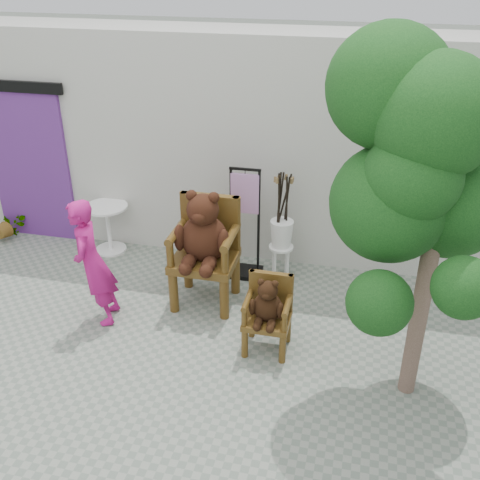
{
  "coord_description": "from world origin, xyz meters",
  "views": [
    {
      "loc": [
        1.66,
        -4.17,
        3.96
      ],
      "look_at": [
        0.38,
        1.34,
        0.95
      ],
      "focal_mm": 42.0,
      "sensor_mm": 36.0,
      "label": 1
    }
  ],
  "objects_px": {
    "display_stand": "(245,236)",
    "stool_bucket": "(282,233)",
    "cafe_table": "(108,223)",
    "tree": "(413,153)",
    "chair_big": "(205,239)",
    "person": "(93,263)",
    "chair_small": "(268,307)"
  },
  "relations": [
    {
      "from": "stool_bucket",
      "to": "tree",
      "type": "bearing_deg",
      "value": -51.41
    },
    {
      "from": "person",
      "to": "tree",
      "type": "distance_m",
      "value": 3.65
    },
    {
      "from": "person",
      "to": "tree",
      "type": "bearing_deg",
      "value": 72.6
    },
    {
      "from": "display_stand",
      "to": "stool_bucket",
      "type": "height_order",
      "value": "display_stand"
    },
    {
      "from": "chair_small",
      "to": "person",
      "type": "distance_m",
      "value": 2.04
    },
    {
      "from": "tree",
      "to": "stool_bucket",
      "type": "bearing_deg",
      "value": 128.59
    },
    {
      "from": "chair_big",
      "to": "stool_bucket",
      "type": "xyz_separation_m",
      "value": [
        0.8,
        0.77,
        -0.21
      ]
    },
    {
      "from": "tree",
      "to": "chair_big",
      "type": "bearing_deg",
      "value": 157.13
    },
    {
      "from": "chair_small",
      "to": "person",
      "type": "height_order",
      "value": "person"
    },
    {
      "from": "chair_small",
      "to": "chair_big",
      "type": "bearing_deg",
      "value": 140.62
    },
    {
      "from": "cafe_table",
      "to": "display_stand",
      "type": "xyz_separation_m",
      "value": [
        2.03,
        -0.21,
        0.14
      ]
    },
    {
      "from": "chair_big",
      "to": "person",
      "type": "bearing_deg",
      "value": -149.08
    },
    {
      "from": "person",
      "to": "stool_bucket",
      "type": "distance_m",
      "value": 2.4
    },
    {
      "from": "person",
      "to": "cafe_table",
      "type": "xyz_separation_m",
      "value": [
        -0.58,
        1.58,
        -0.32
      ]
    },
    {
      "from": "chair_big",
      "to": "person",
      "type": "relative_size",
      "value": 0.97
    },
    {
      "from": "display_stand",
      "to": "stool_bucket",
      "type": "bearing_deg",
      "value": 7.32
    },
    {
      "from": "cafe_table",
      "to": "stool_bucket",
      "type": "distance_m",
      "value": 2.52
    },
    {
      "from": "person",
      "to": "stool_bucket",
      "type": "xyz_separation_m",
      "value": [
        1.92,
        1.44,
        -0.12
      ]
    },
    {
      "from": "stool_bucket",
      "to": "tree",
      "type": "distance_m",
      "value": 2.76
    },
    {
      "from": "person",
      "to": "display_stand",
      "type": "distance_m",
      "value": 2.0
    },
    {
      "from": "cafe_table",
      "to": "display_stand",
      "type": "bearing_deg",
      "value": -5.93
    },
    {
      "from": "chair_small",
      "to": "cafe_table",
      "type": "relative_size",
      "value": 1.26
    },
    {
      "from": "chair_small",
      "to": "stool_bucket",
      "type": "distance_m",
      "value": 1.52
    },
    {
      "from": "chair_big",
      "to": "tree",
      "type": "height_order",
      "value": "tree"
    },
    {
      "from": "cafe_table",
      "to": "person",
      "type": "bearing_deg",
      "value": -69.73
    },
    {
      "from": "chair_big",
      "to": "stool_bucket",
      "type": "height_order",
      "value": "chair_big"
    },
    {
      "from": "chair_big",
      "to": "chair_small",
      "type": "height_order",
      "value": "chair_big"
    },
    {
      "from": "tree",
      "to": "cafe_table",
      "type": "bearing_deg",
      "value": 154.71
    },
    {
      "from": "chair_big",
      "to": "chair_small",
      "type": "relative_size",
      "value": 1.66
    },
    {
      "from": "tree",
      "to": "chair_small",
      "type": "bearing_deg",
      "value": 172.79
    },
    {
      "from": "display_stand",
      "to": "tree",
      "type": "height_order",
      "value": "tree"
    },
    {
      "from": "cafe_table",
      "to": "stool_bucket",
      "type": "relative_size",
      "value": 0.48
    }
  ]
}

